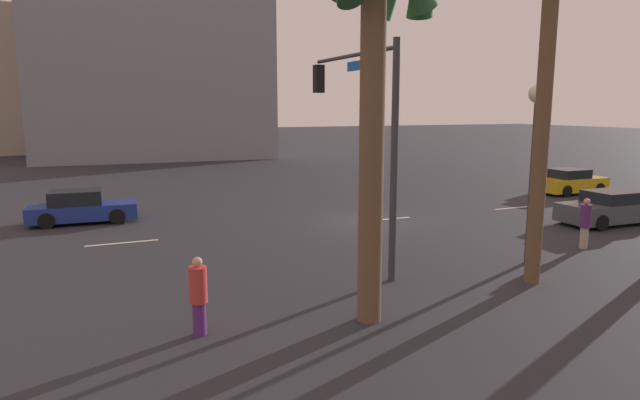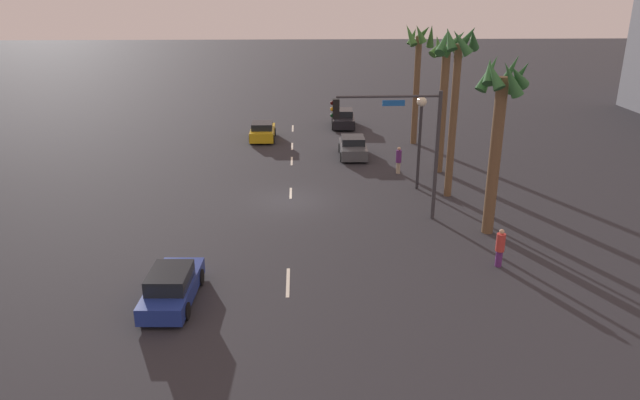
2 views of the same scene
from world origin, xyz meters
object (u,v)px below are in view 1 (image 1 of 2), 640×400
Objects in this scene: traffic_signal at (364,118)px; building_2 at (49,83)px; car_3 at (607,209)px; streetlamp at (535,138)px; car_0 at (81,208)px; pedestrian_0 at (198,295)px; pedestrian_1 at (585,222)px; palm_tree_2 at (377,45)px; car_1 at (570,182)px; building_3 at (151,31)px; palm_tree_1 at (551,16)px.

building_2 is at bearing -77.64° from traffic_signal.
car_3 is 8.58m from streetlamp.
car_0 is 1.08× the size of car_3.
traffic_signal is 3.85× the size of pedestrian_0.
pedestrian_1 is 0.21× the size of palm_tree_2.
car_0 is at bearing -23.20° from car_3.
palm_tree_2 is at bearing 21.24° from car_3.
building_2 is (23.93, -52.67, 6.86)m from car_3.
streetlamp is 3.13× the size of pedestrian_1.
streetlamp is at bearing -161.44° from palm_tree_2.
car_0 is at bearing -79.25° from pedestrian_0.
pedestrian_0 is (5.60, 3.40, -3.59)m from traffic_signal.
car_1 is at bearing -141.64° from streetlamp.
pedestrian_1 reaches higher than pedestrian_0.
building_2 reaches higher than pedestrian_1.
building_3 reaches higher than car_3.
car_1 is 16.17m from streetlamp.
pedestrian_0 is 13.70m from pedestrian_1.
palm_tree_2 reaches higher than car_1.
building_2 is 0.63× the size of building_3.
traffic_signal is 1.20× the size of streetlamp.
pedestrian_0 is (17.71, 4.69, 0.25)m from car_3.
streetlamp is 4.34m from pedestrian_1.
traffic_signal is at bearing -21.30° from streetlamp.
pedestrian_0 is 0.11× the size of building_2.
palm_tree_1 is 59.40m from building_2.
car_0 is 17.88m from streetlamp.
pedestrian_0 is at bearing 8.97° from pedestrian_1.
pedestrian_1 is at bearing 44.65° from car_1.
car_1 is at bearing -147.69° from palm_tree_2.
pedestrian_0 is at bearing 100.75° from car_0.
car_1 is 0.26× the size of building_2.
palm_tree_1 is at bearing 26.24° from pedestrian_1.
palm_tree_2 is (19.08, 12.07, 5.42)m from car_1.
building_2 reaches higher than car_3.
palm_tree_1 is at bearing 99.62° from building_3.
car_3 is 4.90m from pedestrian_1.
car_1 is at bearing 122.77° from building_3.
pedestrian_0 is 0.18× the size of palm_tree_1.
car_0 is 19.61m from pedestrian_1.
car_3 is 2.35× the size of pedestrian_0.
pedestrian_0 is 6.45m from palm_tree_2.
traffic_signal is at bearing -43.02° from palm_tree_1.
car_3 is 0.47× the size of palm_tree_2.
traffic_signal is 0.44× the size of building_2.
building_3 is (19.08, -32.80, 11.33)m from car_1.
car_1 is 0.60× the size of traffic_signal.
building_3 is at bearing -81.12° from streetlamp.
streetlamp is at bearing 38.36° from car_1.
streetlamp reaches higher than car_1.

